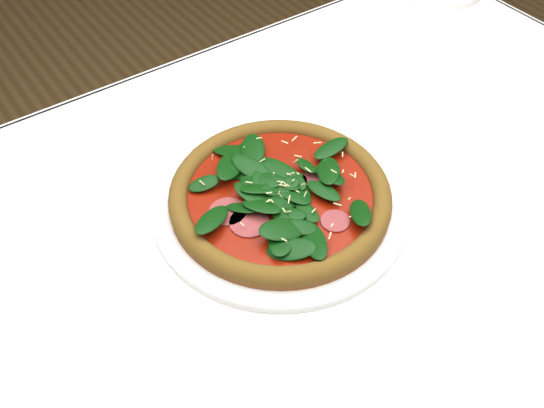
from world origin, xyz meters
TOP-DOWN VIEW (x-y plane):
  - dining_table at (0.00, 0.00)m, footprint 1.21×0.81m
  - plate at (-0.04, 0.04)m, footprint 0.32×0.32m
  - pizza at (-0.04, 0.04)m, footprint 0.37×0.37m

SIDE VIEW (x-z plane):
  - dining_table at x=0.00m, z-range 0.27..1.02m
  - plate at x=-0.04m, z-range 0.75..0.76m
  - pizza at x=-0.04m, z-range 0.76..0.79m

